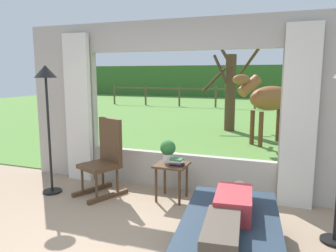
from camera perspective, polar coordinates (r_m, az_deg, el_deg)
name	(u,v)px	position (r m, az deg, el deg)	size (l,w,h in m)	color
back_wall_with_window	(179,108)	(4.92, 1.85, 3.09)	(5.20, 0.12, 2.55)	#ADA599
curtain_panel_left	(78,109)	(5.57, -15.40, 2.96)	(0.44, 0.10, 2.40)	silver
curtain_panel_right	(299,118)	(4.54, 21.95, 1.31)	(0.44, 0.10, 2.40)	silver
outdoor_pasture_lawn	(252,112)	(15.72, 14.44, 2.41)	(36.00, 21.68, 0.02)	#568438
distant_hill_ridge	(267,82)	(25.44, 16.84, 7.44)	(36.00, 2.00, 2.40)	#38662A
recliner_sofa	(230,241)	(3.29, 10.75, -19.08)	(1.08, 1.79, 0.42)	black
reclining_person	(230,212)	(3.11, 10.77, -14.57)	(0.40, 1.44, 0.22)	#B23338
rocking_chair	(105,158)	(4.90, -10.96, -5.46)	(0.69, 0.81, 1.12)	#4C331E
side_table	(172,170)	(4.62, 0.66, -7.73)	(0.44, 0.44, 0.52)	#4C331E
potted_plant	(168,150)	(4.63, -0.02, -4.15)	(0.22, 0.22, 0.32)	silver
book_stack	(177,162)	(4.50, 1.50, -6.31)	(0.21, 0.15, 0.10)	black
floor_lamp_left	(46,91)	(5.01, -20.46, 5.80)	(0.32, 0.32, 1.89)	black
horse	(269,99)	(8.40, 17.15, 4.54)	(1.53, 1.52, 1.73)	brown
pasture_tree	(230,88)	(10.22, 10.74, 6.52)	(1.74, 1.68, 3.20)	#4C3823
pasture_fence_line	(255,94)	(16.96, 14.99, 5.35)	(16.10, 0.10, 1.10)	brown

